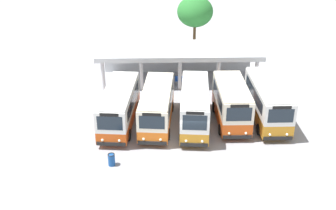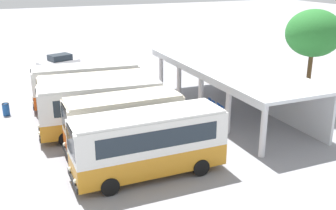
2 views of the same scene
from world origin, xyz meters
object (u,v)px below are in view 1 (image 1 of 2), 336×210
at_px(waiting_chair_fourth_seat, 190,80).
at_px(city_bus_fourth_amber, 231,102).
at_px(city_bus_nearest_orange, 119,105).
at_px(city_bus_fifth_blue, 268,100).
at_px(city_bus_second_in_row, 157,105).
at_px(waiting_chair_end_by_column, 171,80).
at_px(waiting_chair_middle_seat, 184,79).
at_px(waiting_chair_fifth_seat, 197,79).
at_px(litter_bin_apron, 112,160).
at_px(city_bus_middle_cream, 195,106).
at_px(waiting_chair_second_from_end, 177,80).

bearing_deg(waiting_chair_fourth_seat, city_bus_fourth_amber, -70.79).
relative_size(city_bus_fourth_amber, waiting_chair_fourth_seat, 7.63).
xyz_separation_m(city_bus_nearest_orange, city_bus_fifth_blue, (12.11, 0.45, 0.09)).
bearing_deg(city_bus_fourth_amber, city_bus_second_in_row, -178.63).
relative_size(waiting_chair_end_by_column, waiting_chair_middle_seat, 1.00).
bearing_deg(city_bus_second_in_row, waiting_chair_fourth_seat, 67.68).
distance_m(waiting_chair_fifth_seat, litter_bin_apron, 15.57).
relative_size(city_bus_nearest_orange, city_bus_fourth_amber, 1.22).
bearing_deg(city_bus_second_in_row, litter_bin_apron, -118.63).
xyz_separation_m(city_bus_second_in_row, waiting_chair_middle_seat, (2.66, 8.10, -1.20)).
xyz_separation_m(city_bus_middle_cream, city_bus_fifth_blue, (6.06, 0.83, -0.01)).
bearing_deg(city_bus_fifth_blue, litter_bin_apron, -152.88).
height_order(waiting_chair_fourth_seat, litter_bin_apron, litter_bin_apron).
xyz_separation_m(city_bus_second_in_row, waiting_chair_fifth_seat, (3.95, 8.07, -1.20)).
distance_m(city_bus_second_in_row, waiting_chair_second_from_end, 8.40).
relative_size(city_bus_fourth_amber, waiting_chair_end_by_column, 7.63).
height_order(waiting_chair_second_from_end, waiting_chair_middle_seat, same).
xyz_separation_m(city_bus_fifth_blue, litter_bin_apron, (-12.24, -6.27, -1.38)).
bearing_deg(city_bus_fourth_amber, city_bus_fifth_blue, 6.37).
bearing_deg(litter_bin_apron, waiting_chair_fifth_seat, 62.86).
bearing_deg(city_bus_fifth_blue, city_bus_nearest_orange, -177.85).
bearing_deg(waiting_chair_fourth_seat, waiting_chair_middle_seat, 174.79).
height_order(city_bus_nearest_orange, waiting_chair_middle_seat, city_bus_nearest_orange).
distance_m(city_bus_second_in_row, city_bus_fifth_blue, 9.10).
distance_m(city_bus_second_in_row, litter_bin_apron, 6.71).
bearing_deg(city_bus_middle_cream, waiting_chair_middle_seat, 92.49).
xyz_separation_m(city_bus_nearest_orange, city_bus_middle_cream, (6.05, -0.38, 0.10)).
bearing_deg(waiting_chair_end_by_column, city_bus_second_in_row, -99.60).
xyz_separation_m(city_bus_fourth_amber, city_bus_fifth_blue, (3.03, 0.34, -0.01)).
xyz_separation_m(city_bus_second_in_row, waiting_chair_end_by_column, (1.37, 8.12, -1.20)).
height_order(waiting_chair_second_from_end, waiting_chair_fourth_seat, same).
relative_size(city_bus_nearest_orange, waiting_chair_fourth_seat, 9.33).
xyz_separation_m(city_bus_fifth_blue, waiting_chair_fourth_seat, (-5.78, 7.56, -1.31)).
relative_size(waiting_chair_middle_seat, litter_bin_apron, 0.96).
height_order(city_bus_fifth_blue, litter_bin_apron, city_bus_fifth_blue).
xyz_separation_m(waiting_chair_middle_seat, waiting_chair_fifth_seat, (1.29, -0.03, 0.00)).
bearing_deg(city_bus_nearest_orange, city_bus_middle_cream, -3.57).
bearing_deg(waiting_chair_end_by_column, city_bus_fifth_blue, -44.71).
distance_m(waiting_chair_end_by_column, litter_bin_apron, 14.62).
distance_m(city_bus_second_in_row, city_bus_fourth_amber, 6.06).
bearing_deg(litter_bin_apron, city_bus_fourth_amber, 32.77).
xyz_separation_m(city_bus_fifth_blue, waiting_chair_fifth_seat, (-5.14, 7.59, -1.31)).
distance_m(city_bus_middle_cream, waiting_chair_end_by_column, 8.73).
relative_size(city_bus_second_in_row, waiting_chair_fifth_seat, 9.13).
height_order(city_bus_fourth_amber, city_bus_fifth_blue, city_bus_fourth_amber).
xyz_separation_m(waiting_chair_second_from_end, waiting_chair_middle_seat, (0.64, 0.04, 0.00)).
height_order(waiting_chair_middle_seat, waiting_chair_fifth_seat, same).
height_order(city_bus_fifth_blue, waiting_chair_middle_seat, city_bus_fifth_blue).
distance_m(city_bus_fourth_amber, waiting_chair_middle_seat, 8.75).
height_order(city_bus_fourth_amber, waiting_chair_fourth_seat, city_bus_fourth_amber).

